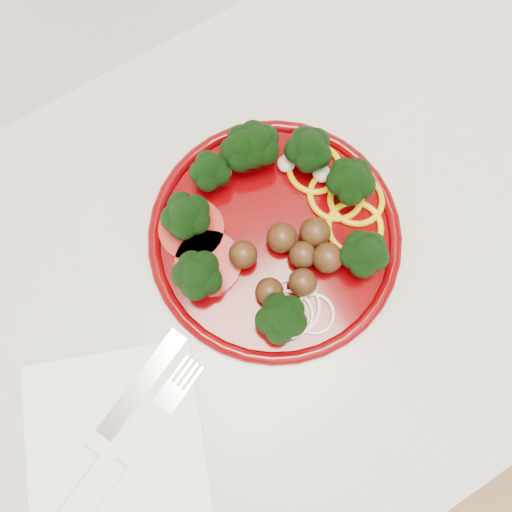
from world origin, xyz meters
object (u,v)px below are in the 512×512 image
plate (273,227)px  napkin (115,440)px  knife (88,457)px  fork (109,480)px

plate → napkin: size_ratio=1.57×
knife → fork: bearing=-97.0°
napkin → knife: 0.03m
knife → fork: 0.03m
napkin → knife: size_ratio=0.79×
plate → napkin: (-0.25, -0.10, -0.02)m
knife → fork: knife is taller
fork → knife: bearing=83.0°
napkin → knife: (-0.03, 0.00, 0.01)m
plate → knife: plate is taller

